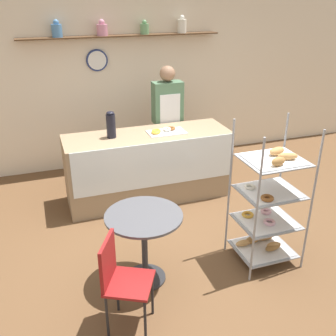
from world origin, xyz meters
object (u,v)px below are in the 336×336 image
person_worker (168,119)px  pastry_rack (268,206)px  cafe_table (144,231)px  donut_tray_counter (164,131)px  cafe_chair (119,275)px  coffee_carafe (111,125)px

person_worker → pastry_rack: bearing=-82.0°
person_worker → cafe_table: bearing=-114.5°
pastry_rack → person_worker: (-0.32, 2.27, 0.30)m
donut_tray_counter → cafe_chair: bearing=-117.5°
coffee_carafe → pastry_rack: bearing=-54.8°
person_worker → cafe_chair: size_ratio=1.97×
person_worker → coffee_carafe: bearing=-152.7°
pastry_rack → cafe_chair: 1.74m
coffee_carafe → person_worker: bearing=27.3°
cafe_table → coffee_carafe: (0.05, 1.70, 0.55)m
person_worker → cafe_table: (-1.00, -2.19, -0.38)m
cafe_table → donut_tray_counter: size_ratio=1.50×
person_worker → donut_tray_counter: person_worker is taller
cafe_table → donut_tray_counter: donut_tray_counter is taller
pastry_rack → cafe_chair: size_ratio=1.76×
pastry_rack → donut_tray_counter: bearing=107.5°
coffee_carafe → donut_tray_counter: coffee_carafe is taller
cafe_chair → coffee_carafe: 2.33m
cafe_table → coffee_carafe: size_ratio=2.15×
pastry_rack → cafe_chair: pastry_rack is taller
cafe_table → donut_tray_counter: (0.77, 1.66, 0.39)m
cafe_chair → donut_tray_counter: (1.13, 2.18, 0.42)m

